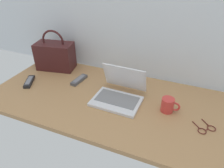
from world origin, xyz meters
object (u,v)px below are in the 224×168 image
at_px(coffee_mug, 168,105).
at_px(laptop, 119,93).
at_px(handbag, 55,55).
at_px(eyeglasses, 206,129).
at_px(remote_control_near, 29,82).
at_px(remote_control_far, 79,80).

bearing_deg(coffee_mug, laptop, 178.33).
bearing_deg(handbag, eyeglasses, -14.05).
height_order(remote_control_near, eyeglasses, remote_control_near).
xyz_separation_m(coffee_mug, eyeglasses, (0.23, -0.08, -0.04)).
relative_size(remote_control_near, remote_control_far, 1.00).
distance_m(coffee_mug, eyeglasses, 0.25).
bearing_deg(laptop, handbag, 162.17).
xyz_separation_m(remote_control_far, eyeglasses, (0.91, -0.18, -0.01)).
distance_m(laptop, remote_control_near, 0.70).
bearing_deg(coffee_mug, remote_control_near, -176.30).
relative_size(laptop, remote_control_far, 1.92).
height_order(coffee_mug, remote_control_far, coffee_mug).
bearing_deg(handbag, coffee_mug, -12.65).
distance_m(coffee_mug, handbag, 0.99).
bearing_deg(eyeglasses, coffee_mug, 160.23).
distance_m(remote_control_near, remote_control_far, 0.37).
bearing_deg(coffee_mug, eyeglasses, -19.77).
xyz_separation_m(coffee_mug, handbag, (-0.97, 0.22, 0.07)).
relative_size(remote_control_near, eyeglasses, 1.19).
bearing_deg(remote_control_near, eyeglasses, -0.76).
relative_size(eyeglasses, handbag, 0.42).
bearing_deg(remote_control_near, coffee_mug, 3.70).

